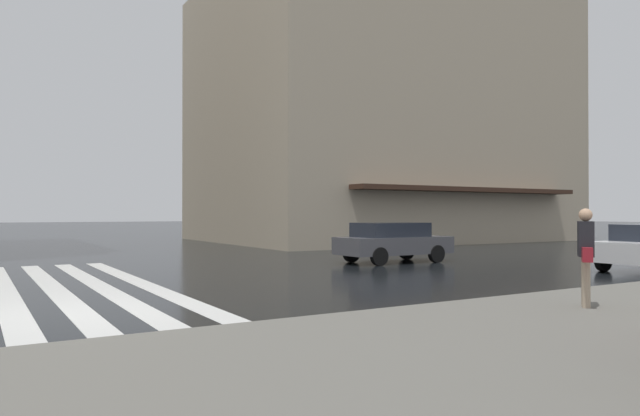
{
  "coord_description": "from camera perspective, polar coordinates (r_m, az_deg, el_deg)",
  "views": [
    {
      "loc": [
        -10.95,
        1.58,
        1.75
      ],
      "look_at": [
        1.07,
        -5.59,
        1.87
      ],
      "focal_mm": 32.9,
      "sensor_mm": 36.0,
      "label": 1
    }
  ],
  "objects": [
    {
      "name": "pedestrian_far_down_pavement",
      "position": [
        10.94,
        24.44,
        -3.7
      ],
      "size": [
        0.55,
        0.61,
        1.68
      ],
      "color": "black",
      "rests_on": "sidewalk_pavement"
    },
    {
      "name": "zebra_crossing",
      "position": [
        15.1,
        -26.44,
        -7.08
      ],
      "size": [
        13.0,
        5.5,
        0.01
      ],
      "color": "silver",
      "rests_on": "ground_plane"
    },
    {
      "name": "haussmann_block_corner",
      "position": [
        39.67,
        5.83,
        10.78
      ],
      "size": [
        16.74,
        21.78,
        19.41
      ],
      "color": "tan",
      "rests_on": "ground_plane"
    },
    {
      "name": "car_dark_grey",
      "position": [
        20.87,
        7.1,
        -3.21
      ],
      "size": [
        1.85,
        4.1,
        1.41
      ],
      "color": "#4C4C51",
      "rests_on": "ground_plane"
    },
    {
      "name": "ground_plane",
      "position": [
        11.2,
        -22.65,
        -9.44
      ],
      "size": [
        220.0,
        220.0,
        0.0
      ],
      "primitive_type": "plane",
      "color": "black"
    }
  ]
}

